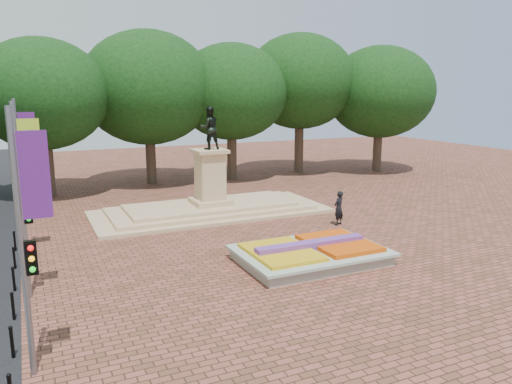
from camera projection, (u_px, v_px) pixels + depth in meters
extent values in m
plane|color=brown|center=(270.00, 251.00, 23.16)|extent=(90.00, 90.00, 0.00)
cube|color=gray|center=(311.00, 256.00, 21.75)|extent=(6.00, 4.00, 0.45)
cube|color=beige|center=(311.00, 250.00, 21.70)|extent=(6.30, 4.30, 0.12)
cube|color=orange|center=(339.00, 243.00, 22.27)|extent=(2.60, 3.40, 0.22)
cube|color=yellow|center=(281.00, 252.00, 21.07)|extent=(2.60, 3.40, 0.18)
cube|color=#5D2F83|center=(311.00, 246.00, 21.65)|extent=(5.20, 0.55, 0.38)
cube|color=tan|center=(211.00, 212.00, 30.24)|extent=(14.00, 6.00, 0.20)
cube|color=tan|center=(211.00, 208.00, 30.20)|extent=(12.00, 5.00, 0.20)
cube|color=tan|center=(211.00, 205.00, 30.16)|extent=(10.00, 4.00, 0.20)
cube|color=tan|center=(211.00, 201.00, 30.11)|extent=(2.20, 2.20, 0.30)
cube|color=tan|center=(210.00, 176.00, 29.80)|extent=(1.50, 1.50, 2.80)
cube|color=tan|center=(210.00, 151.00, 29.50)|extent=(1.90, 1.90, 0.20)
imported|color=black|center=(209.00, 128.00, 29.22)|extent=(1.22, 0.95, 2.50)
cylinder|color=#39271F|center=(56.00, 167.00, 35.42)|extent=(0.80, 0.80, 4.00)
ellipsoid|color=black|center=(51.00, 99.00, 34.48)|extent=(8.80, 8.80, 7.48)
cylinder|color=#39271F|center=(154.00, 161.00, 38.32)|extent=(0.80, 0.80, 4.00)
ellipsoid|color=black|center=(151.00, 99.00, 37.37)|extent=(8.80, 8.80, 7.48)
cylinder|color=#39271F|center=(237.00, 156.00, 41.22)|extent=(0.80, 0.80, 4.00)
ellipsoid|color=black|center=(237.00, 98.00, 40.27)|extent=(8.80, 8.80, 7.48)
cylinder|color=#39271F|center=(310.00, 151.00, 44.12)|extent=(0.80, 0.80, 4.00)
ellipsoid|color=black|center=(311.00, 97.00, 43.17)|extent=(8.80, 8.80, 7.48)
cylinder|color=#39271F|center=(374.00, 148.00, 47.01)|extent=(0.80, 0.80, 4.00)
ellipsoid|color=black|center=(376.00, 97.00, 46.07)|extent=(8.80, 8.80, 7.48)
cylinder|color=slate|center=(22.00, 247.00, 12.46)|extent=(0.16, 0.16, 7.00)
cube|color=#571B72|center=(35.00, 175.00, 12.29)|extent=(0.70, 0.04, 2.20)
cylinder|color=slate|center=(21.00, 203.00, 17.34)|extent=(0.16, 0.16, 7.00)
cube|color=#ACCB28|center=(30.00, 151.00, 17.17)|extent=(0.70, 0.04, 2.20)
cylinder|color=slate|center=(20.00, 178.00, 22.23)|extent=(0.16, 0.16, 7.00)
cube|color=#571B72|center=(28.00, 137.00, 22.05)|extent=(0.70, 0.04, 2.20)
cube|color=black|center=(31.00, 258.00, 12.60)|extent=(0.28, 0.18, 0.90)
cube|color=black|center=(28.00, 211.00, 17.49)|extent=(0.28, 0.18, 0.90)
sphere|color=black|center=(9.00, 376.00, 11.44)|extent=(0.12, 0.12, 0.12)
cylinder|color=black|center=(12.00, 343.00, 13.85)|extent=(0.10, 0.10, 0.90)
sphere|color=black|center=(10.00, 328.00, 13.75)|extent=(0.12, 0.12, 0.12)
cylinder|color=black|center=(13.00, 307.00, 16.15)|extent=(0.10, 0.10, 0.90)
sphere|color=black|center=(12.00, 294.00, 16.06)|extent=(0.12, 0.12, 0.12)
cylinder|color=black|center=(14.00, 280.00, 18.46)|extent=(0.10, 0.10, 0.90)
sphere|color=black|center=(13.00, 268.00, 18.37)|extent=(0.12, 0.12, 0.12)
cylinder|color=black|center=(14.00, 259.00, 20.77)|extent=(0.10, 0.10, 0.90)
sphere|color=black|center=(13.00, 248.00, 20.68)|extent=(0.12, 0.12, 0.12)
cylinder|color=black|center=(15.00, 242.00, 23.08)|extent=(0.10, 0.10, 0.90)
sphere|color=black|center=(14.00, 232.00, 22.98)|extent=(0.12, 0.12, 0.12)
imported|color=black|center=(339.00, 208.00, 27.49)|extent=(0.82, 0.69, 1.91)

